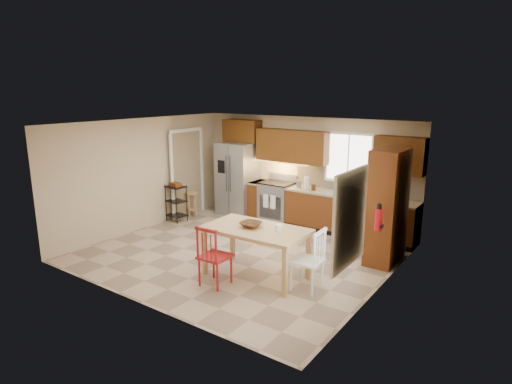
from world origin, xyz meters
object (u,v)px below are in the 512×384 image
at_px(chair_red, 215,255).
at_px(table_jar, 279,229).
at_px(soap_bottle, 357,193).
at_px(utility_cart, 176,203).
at_px(refrigerator, 238,179).
at_px(pantry, 388,206).
at_px(fire_extinguisher, 379,220).
at_px(range_stove, 277,202).
at_px(chair_white, 307,259).
at_px(bar_stool, 192,204).
at_px(dining_table, 256,253).
at_px(table_bowl, 251,227).

bearing_deg(chair_red, table_jar, 43.98).
distance_m(soap_bottle, utility_cart, 4.24).
bearing_deg(refrigerator, pantry, -12.62).
height_order(soap_bottle, fire_extinguisher, fire_extinguisher).
distance_m(chair_red, table_jar, 1.12).
bearing_deg(refrigerator, range_stove, 2.99).
xyz_separation_m(range_stove, fire_extinguisher, (3.18, -2.04, 0.64)).
bearing_deg(chair_white, chair_red, 116.14).
distance_m(fire_extinguisher, chair_red, 2.67).
height_order(refrigerator, pantry, pantry).
height_order(fire_extinguisher, utility_cart, fire_extinguisher).
bearing_deg(pantry, chair_white, -108.32).
distance_m(range_stove, soap_bottle, 2.10).
bearing_deg(soap_bottle, chair_red, -105.60).
distance_m(chair_red, bar_stool, 4.01).
relative_size(dining_table, bar_stool, 2.77).
bearing_deg(refrigerator, utility_cart, -120.01).
distance_m(refrigerator, dining_table, 3.86).
bearing_deg(chair_red, dining_table, 59.54).
bearing_deg(fire_extinguisher, table_bowl, -155.22).
bearing_deg(chair_white, dining_table, 90.85).
relative_size(chair_white, bar_stool, 1.63).
xyz_separation_m(soap_bottle, chair_white, (0.33, -2.77, -0.49)).
bearing_deg(chair_red, soap_bottle, 72.24).
bearing_deg(refrigerator, soap_bottle, -0.45).
height_order(refrigerator, range_stove, refrigerator).
height_order(soap_bottle, utility_cart, soap_bottle).
bearing_deg(table_jar, range_stove, 122.67).
bearing_deg(utility_cart, bar_stool, 97.29).
xyz_separation_m(refrigerator, soap_bottle, (3.18, -0.02, 0.09)).
bearing_deg(pantry, utility_cart, -174.67).
xyz_separation_m(table_jar, bar_stool, (-3.74, 1.87, -0.57)).
xyz_separation_m(dining_table, utility_cart, (-3.36, 1.46, 0.03)).
bearing_deg(pantry, table_bowl, -131.18).
distance_m(soap_bottle, dining_table, 2.94).
xyz_separation_m(chair_red, chair_white, (1.30, 0.70, 0.00)).
relative_size(range_stove, pantry, 0.44).
distance_m(refrigerator, fire_extinguisher, 4.76).
bearing_deg(dining_table, range_stove, 113.80).
distance_m(range_stove, table_bowl, 3.20).
height_order(soap_bottle, chair_red, soap_bottle).
bearing_deg(refrigerator, table_bowl, -49.18).
bearing_deg(utility_cart, range_stove, 43.83).
height_order(range_stove, dining_table, range_stove).
relative_size(soap_bottle, dining_table, 0.11).
bearing_deg(table_bowl, fire_extinguisher, 24.78).
height_order(table_bowl, utility_cart, utility_cart).
xyz_separation_m(fire_extinguisher, bar_stool, (-5.13, 1.12, -0.79)).
bearing_deg(chair_white, fire_extinguisher, -47.23).
xyz_separation_m(refrigerator, utility_cart, (-0.80, -1.39, -0.46)).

